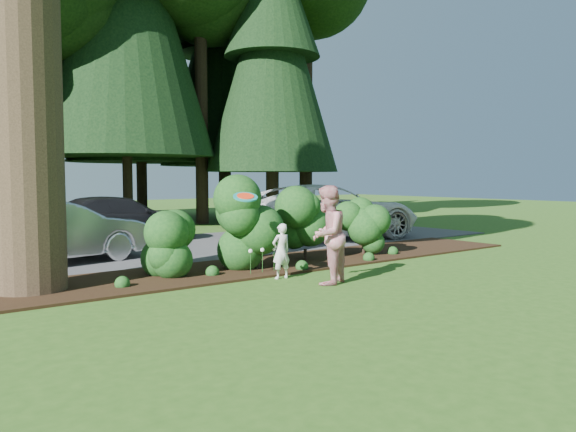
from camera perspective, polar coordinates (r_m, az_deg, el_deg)
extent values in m
plane|color=#295017|center=(10.18, 6.67, -7.60)|extent=(80.00, 80.00, 0.00)
cube|color=black|center=(12.66, -3.71, -5.18)|extent=(16.00, 2.50, 0.05)
cube|color=#38383A|center=(16.33, -12.10, -3.22)|extent=(22.00, 6.00, 0.03)
sphere|color=#123B14|center=(11.54, -11.86, -2.97)|extent=(1.08, 1.08, 1.08)
cylinder|color=black|center=(11.61, -11.82, -5.47)|extent=(0.08, 0.08, 0.30)
sphere|color=#123B14|center=(12.23, -3.85, -1.21)|extent=(1.35, 1.35, 1.35)
cylinder|color=black|center=(12.33, -3.84, -4.84)|extent=(0.08, 0.08, 0.30)
sphere|color=#123B14|center=(13.55, 1.77, -1.16)|extent=(1.26, 1.26, 1.26)
cylinder|color=black|center=(13.63, 1.76, -3.98)|extent=(0.08, 0.08, 0.30)
sphere|color=#123B14|center=(14.63, 7.72, -1.24)|extent=(1.17, 1.17, 1.17)
cylinder|color=black|center=(14.69, 7.70, -3.44)|extent=(0.08, 0.08, 0.30)
cylinder|color=#123B14|center=(11.60, -3.83, -4.90)|extent=(0.01, 0.01, 0.50)
sphere|color=white|center=(11.56, -3.83, -3.58)|extent=(0.09, 0.09, 0.09)
cylinder|color=#123B14|center=(11.77, -2.61, -4.77)|extent=(0.01, 0.01, 0.50)
sphere|color=white|center=(11.73, -2.61, -3.46)|extent=(0.09, 0.09, 0.09)
cylinder|color=#123B14|center=(11.94, -1.43, -4.64)|extent=(0.01, 0.01, 0.50)
sphere|color=white|center=(11.90, -1.43, -3.35)|extent=(0.09, 0.09, 0.09)
cylinder|color=black|center=(21.60, -21.74, 9.92)|extent=(0.50, 0.50, 8.75)
cylinder|color=black|center=(23.68, -15.34, 12.50)|extent=(0.50, 0.50, 11.20)
cone|color=black|center=(24.37, -15.49, 19.96)|extent=(7.04, 7.04, 12.00)
cylinder|color=black|center=(25.74, -9.89, 9.92)|extent=(0.50, 0.50, 9.45)
cylinder|color=black|center=(25.83, -3.31, 11.52)|extent=(0.50, 0.50, 10.85)
cone|color=black|center=(26.42, -3.34, 18.20)|extent=(6.82, 6.82, 11.62)
cylinder|color=black|center=(28.83, -1.42, 9.69)|extent=(0.50, 0.50, 9.80)
cylinder|color=black|center=(28.41, -16.03, 11.75)|extent=(0.50, 0.50, 11.90)
cone|color=black|center=(29.08, -16.17, 18.40)|extent=(7.48, 7.48, 12.75)
cylinder|color=black|center=(30.09, -6.63, 9.76)|extent=(0.50, 0.50, 10.15)
cone|color=black|center=(30.52, -6.67, 15.18)|extent=(6.38, 6.38, 10.88)
imported|color=silver|center=(14.03, -22.93, -1.50)|extent=(4.75, 2.43, 1.49)
imported|color=silver|center=(18.38, 3.81, 0.47)|extent=(6.79, 4.07, 1.77)
imported|color=black|center=(18.15, -16.80, -0.30)|extent=(4.90, 2.07, 1.41)
imported|color=silver|center=(11.27, -0.70, -3.58)|extent=(0.42, 0.28, 1.11)
imported|color=#AC1631|center=(10.68, 4.02, -1.93)|extent=(1.14, 1.04, 1.88)
cylinder|color=#178381|center=(10.68, -4.35, 1.95)|extent=(0.49, 0.45, 0.23)
cylinder|color=#FA3615|center=(10.67, -4.35, 2.03)|extent=(0.34, 0.32, 0.16)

